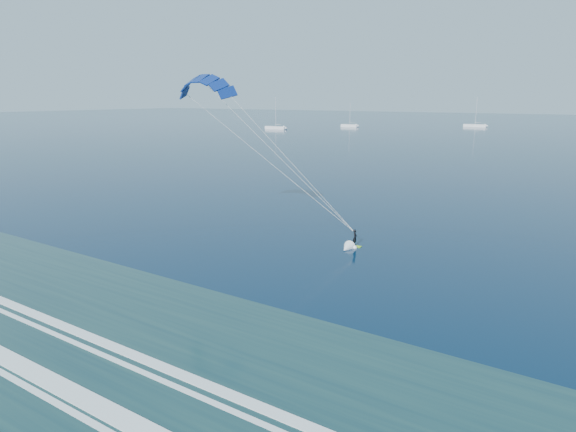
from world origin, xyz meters
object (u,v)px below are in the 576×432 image
(sailboat_0, at_px, (276,128))
(sailboat_1, at_px, (350,125))
(kitesurfer_rig, at_px, (275,153))
(sailboat_2, at_px, (475,125))

(sailboat_0, distance_m, sailboat_1, 37.21)
(kitesurfer_rig, relative_size, sailboat_1, 1.74)
(sailboat_1, bearing_deg, sailboat_2, 34.76)
(kitesurfer_rig, bearing_deg, sailboat_1, 115.16)
(kitesurfer_rig, bearing_deg, sailboat_2, 99.42)
(sailboat_0, xyz_separation_m, sailboat_1, (18.94, 32.03, -0.01))
(sailboat_2, bearing_deg, sailboat_0, -135.65)
(sailboat_0, bearing_deg, kitesurfer_rig, -54.71)
(kitesurfer_rig, relative_size, sailboat_0, 1.45)
(kitesurfer_rig, relative_size, sailboat_2, 1.44)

